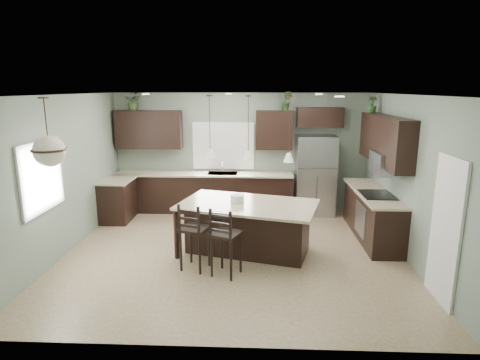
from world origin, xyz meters
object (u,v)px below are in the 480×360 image
at_px(bar_stool_left, 195,236).
at_px(refrigerator, 315,175).
at_px(kitchen_island, 248,228).
at_px(bar_stool_center, 226,241).
at_px(plant_back_left, 134,101).
at_px(serving_dish, 237,199).

bearing_deg(bar_stool_left, refrigerator, 71.65).
relative_size(kitchen_island, bar_stool_left, 2.08).
relative_size(kitchen_island, bar_stool_center, 2.09).
distance_m(kitchen_island, plant_back_left, 4.32).
bearing_deg(kitchen_island, refrigerator, 73.25).
xyz_separation_m(bar_stool_left, plant_back_left, (-1.88, 3.26, 2.04)).
bearing_deg(kitchen_island, plant_back_left, 151.69).
xyz_separation_m(kitchen_island, bar_stool_center, (-0.32, -0.90, 0.10)).
height_order(bar_stool_center, plant_back_left, plant_back_left).
relative_size(bar_stool_left, plant_back_left, 2.75).
bearing_deg(bar_stool_center, plant_back_left, 148.02).
distance_m(bar_stool_center, plant_back_left, 4.69).
distance_m(serving_dish, bar_stool_center, 1.05).
xyz_separation_m(bar_stool_left, bar_stool_center, (0.53, -0.20, -0.00)).
bearing_deg(refrigerator, serving_dish, -125.55).
xyz_separation_m(serving_dish, plant_back_left, (-2.53, 2.52, 1.61)).
bearing_deg(serving_dish, bar_stool_left, -131.23).
distance_m(refrigerator, kitchen_island, 2.90).
height_order(refrigerator, plant_back_left, plant_back_left).
bearing_deg(bar_stool_left, kitchen_island, 57.94).
distance_m(kitchen_island, serving_dish, 0.57).
xyz_separation_m(bar_stool_center, plant_back_left, (-2.41, 3.47, 2.04)).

